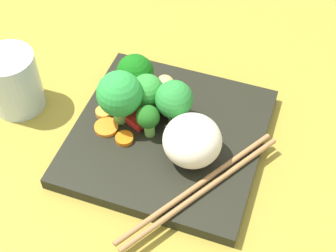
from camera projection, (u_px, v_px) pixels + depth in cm
name	position (u px, v px, depth cm)	size (l,w,h in cm)	color
ground_plane	(168.00, 146.00, 66.74)	(110.00, 110.00, 2.00)	olive
square_plate	(168.00, 137.00, 65.28)	(24.30, 24.30, 1.80)	black
rice_mound	(192.00, 141.00, 59.84)	(7.25, 7.30, 6.11)	white
broccoli_floret_0	(120.00, 95.00, 62.38)	(5.93, 5.93, 8.05)	#61AE4A
broccoli_floret_1	(135.00, 73.00, 66.99)	(5.14, 5.14, 5.91)	#72C053
broccoli_floret_2	(174.00, 100.00, 62.86)	(4.92, 4.92, 6.60)	#569443
broccoli_floret_3	(147.00, 92.00, 64.53)	(4.53, 4.53, 5.83)	#609F41
broccoli_floret_4	(148.00, 118.00, 62.46)	(3.06, 3.06, 4.63)	#71BC4E
carrot_slice_0	(104.00, 111.00, 66.49)	(2.14, 2.14, 0.69)	#F99B36
carrot_slice_1	(129.00, 98.00, 68.01)	(2.83, 2.83, 0.77)	orange
carrot_slice_2	(106.00, 127.00, 64.84)	(3.14, 3.14, 0.50)	orange
carrot_slice_3	(124.00, 138.00, 63.56)	(2.33, 2.33, 0.62)	orange
pepper_chunk_0	(138.00, 117.00, 65.51)	(3.09, 3.15, 1.22)	red
pepper_chunk_1	(167.00, 103.00, 66.73)	(2.61, 1.90, 1.83)	red
chicken_piece_0	(144.00, 93.00, 67.46)	(3.13, 2.84, 2.37)	tan
chicken_piece_1	(165.00, 86.00, 68.17)	(3.43, 2.87, 2.70)	tan
chicken_piece_2	(150.00, 84.00, 68.95)	(2.65, 2.15, 1.89)	tan
chicken_piece_3	(119.00, 86.00, 68.40)	(3.02, 2.73, 2.36)	tan
chopstick_pair	(200.00, 188.00, 58.67)	(13.82, 21.69, 0.68)	#9B7142
drinking_glass	(13.00, 82.00, 66.95)	(7.19, 7.19, 8.76)	silver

